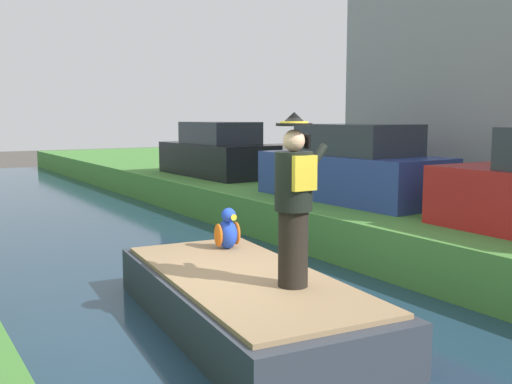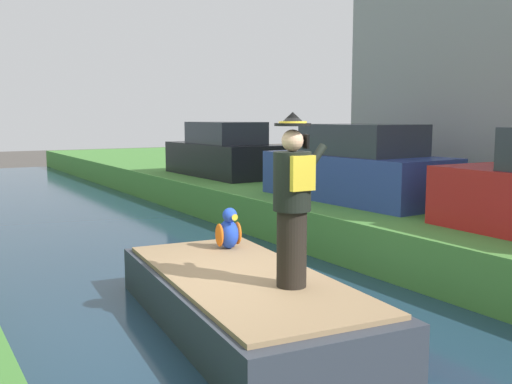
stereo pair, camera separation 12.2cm
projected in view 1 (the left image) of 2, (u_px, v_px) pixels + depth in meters
The scene contains 7 objects.
ground_plane at pixel (248, 336), 6.75m from camera, with size 80.00×80.00×0.00m, color #4C4742.
canal_water at pixel (248, 331), 6.74m from camera, with size 5.39×48.00×0.10m, color #1E384C.
boat at pixel (244, 300), 6.77m from camera, with size 2.22×4.36×0.61m.
person_pirate at pixel (294, 201), 6.14m from camera, with size 0.61×0.42×1.85m.
parrot_plush at pixel (228, 231), 8.01m from camera, with size 0.36×0.34×0.57m.
parked_car_blue at pixel (352, 168), 11.63m from camera, with size 1.89×4.08×1.50m.
parked_car_dark at pixel (217, 153), 16.37m from camera, with size 1.78×4.04×1.50m.
Camera 1 is at (-3.37, -5.54, 2.51)m, focal length 41.04 mm.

